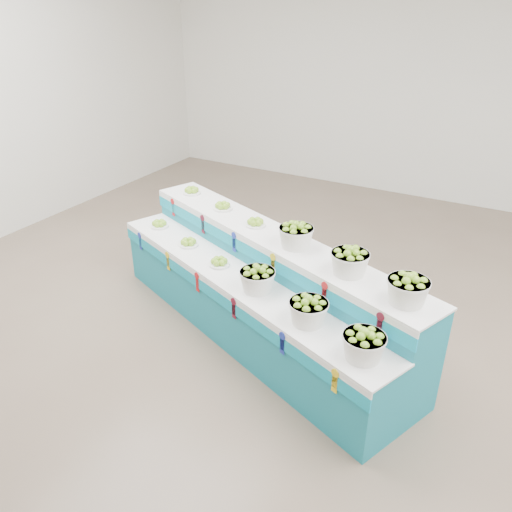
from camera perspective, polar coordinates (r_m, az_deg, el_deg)
name	(u,v)px	position (r m, az deg, el deg)	size (l,w,h in m)	color
ground	(310,362)	(5.02, 6.00, -11.65)	(10.00, 10.00, 0.00)	brown
back_wall	(449,75)	(8.83, 20.61, 18.27)	(10.00, 10.00, 0.00)	silver
display_stand	(256,288)	(5.13, 0.00, -3.58)	(3.71, 0.96, 1.02)	teal
plate_lower_left	(159,223)	(6.02, -10.68, 3.57)	(0.21, 0.21, 0.09)	white
plate_lower_mid	(188,242)	(5.52, -7.51, 1.56)	(0.21, 0.21, 0.09)	white
plate_lower_right	(219,261)	(5.09, -4.11, -0.60)	(0.21, 0.21, 0.09)	white
basket_lower_left	(257,279)	(4.63, 0.16, -2.53)	(0.33, 0.33, 0.23)	silver
basket_lower_mid	(308,310)	(4.22, 5.84, -6.01)	(0.33, 0.33, 0.23)	silver
basket_lower_right	(364,344)	(3.90, 11.87, -9.58)	(0.33, 0.33, 0.23)	silver
plate_upper_left	(192,190)	(6.12, -7.16, 7.26)	(0.21, 0.21, 0.09)	white
plate_upper_mid	(223,206)	(5.63, -3.72, 5.59)	(0.21, 0.21, 0.09)	white
plate_upper_right	(255,222)	(5.21, -0.08, 3.80)	(0.21, 0.21, 0.09)	white
basket_upper_left	(296,235)	(4.76, 4.46, 2.33)	(0.33, 0.33, 0.23)	silver
basket_upper_mid	(350,261)	(4.36, 10.36, -0.56)	(0.33, 0.33, 0.23)	silver
basket_upper_right	(408,289)	(4.06, 16.48, -3.55)	(0.33, 0.33, 0.23)	silver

